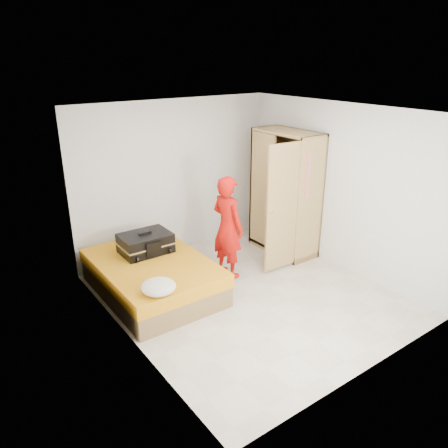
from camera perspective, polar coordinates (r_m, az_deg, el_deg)
room at (r=5.83m, az=3.44°, el=1.72°), size 4.00×4.02×2.60m
bed at (r=6.43m, az=-9.26°, el=-6.78°), size 1.42×2.02×0.50m
wardrobe at (r=7.45m, az=7.93°, el=3.52°), size 1.17×1.20×2.10m
person at (r=6.62m, az=0.48°, el=-0.40°), size 0.46×0.63×1.60m
suitcase at (r=6.56m, az=-10.20°, el=-2.47°), size 0.75×0.56×0.32m
round_cushion at (r=5.48m, az=-8.55°, el=-8.09°), size 0.43×0.43×0.16m
pillow at (r=7.07m, az=-11.27°, el=-1.59°), size 0.51×0.26×0.09m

